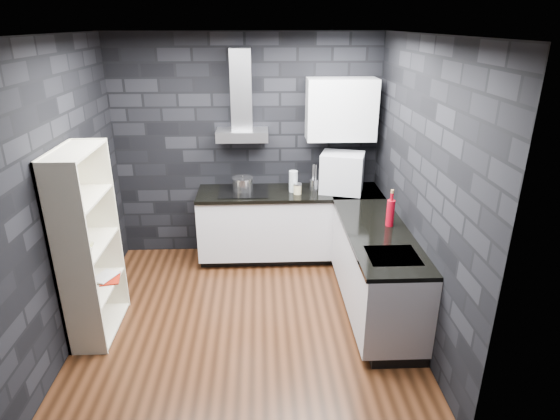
{
  "coord_description": "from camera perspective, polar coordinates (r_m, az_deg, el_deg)",
  "views": [
    {
      "loc": [
        0.16,
        -3.98,
        2.79
      ],
      "look_at": [
        0.35,
        0.45,
        1.0
      ],
      "focal_mm": 30.0,
      "sensor_mm": 36.0,
      "label": 1
    }
  ],
  "objects": [
    {
      "name": "counter_right_cab",
      "position": [
        4.83,
        11.6,
        -7.11
      ],
      "size": [
        0.6,
        1.8,
        0.76
      ],
      "primitive_type": "cube",
      "color": "silver",
      "rests_on": "ground"
    },
    {
      "name": "wall_front",
      "position": [
        2.77,
        -5.46,
        -9.51
      ],
      "size": [
        3.2,
        0.05,
        2.7
      ],
      "primitive_type": "cube",
      "color": "black",
      "rests_on": "ground"
    },
    {
      "name": "wall_right",
      "position": [
        4.48,
        16.78,
        2.26
      ],
      "size": [
        0.05,
        3.2,
        2.7
      ],
      "primitive_type": "cube",
      "color": "black",
      "rests_on": "ground"
    },
    {
      "name": "appliance_garage",
      "position": [
        5.59,
        7.56,
        4.45
      ],
      "size": [
        0.57,
        0.5,
        0.49
      ],
      "primitive_type": "cube",
      "rotation": [
        0.0,
        0.0,
        -0.28
      ],
      "color": "silver",
      "rests_on": "counter_back_top"
    },
    {
      "name": "upper_cabinet",
      "position": [
        5.57,
        7.46,
        12.07
      ],
      "size": [
        0.8,
        0.35,
        0.7
      ],
      "primitive_type": "cube",
      "color": "silver",
      "rests_on": "wall_back"
    },
    {
      "name": "hood_body",
      "position": [
        5.56,
        -4.62,
        9.11
      ],
      "size": [
        0.6,
        0.34,
        0.12
      ],
      "primitive_type": "cube",
      "color": "#A8A8AC",
      "rests_on": "wall_back"
    },
    {
      "name": "ground",
      "position": [
        4.87,
        -3.99,
        -13.07
      ],
      "size": [
        3.2,
        3.2,
        0.0
      ],
      "primitive_type": "plane",
      "color": "#452413"
    },
    {
      "name": "red_bottle",
      "position": [
        4.75,
        13.3,
        -0.37
      ],
      "size": [
        0.09,
        0.09,
        0.27
      ],
      "primitive_type": "cylinder",
      "rotation": [
        0.0,
        0.0,
        0.11
      ],
      "color": "maroon",
      "rests_on": "counter_right_top"
    },
    {
      "name": "sink_rim",
      "position": [
        4.21,
        13.59,
        -5.46
      ],
      "size": [
        0.44,
        0.4,
        0.01
      ],
      "primitive_type": "cube",
      "color": "#A8A8AC",
      "rests_on": "counter_right_top"
    },
    {
      "name": "counter_back_top",
      "position": [
        5.62,
        1.16,
        2.1
      ],
      "size": [
        2.2,
        0.62,
        0.04
      ],
      "primitive_type": "cube",
      "color": "black",
      "rests_on": "counter_back_cab"
    },
    {
      "name": "toekick_back",
      "position": [
        6.0,
        1.07,
        -5.22
      ],
      "size": [
        2.18,
        0.5,
        0.1
      ],
      "primitive_type": "cube",
      "color": "black",
      "rests_on": "ground"
    },
    {
      "name": "counter_corner_top",
      "position": [
        5.73,
        9.16,
        2.22
      ],
      "size": [
        0.62,
        0.62,
        0.04
      ],
      "primitive_type": "cube",
      "color": "black",
      "rests_on": "counter_right_cab"
    },
    {
      "name": "cooktop",
      "position": [
        5.61,
        -4.46,
        2.29
      ],
      "size": [
        0.58,
        0.5,
        0.01
      ],
      "primitive_type": "cube",
      "color": "black",
      "rests_on": "counter_back_top"
    },
    {
      "name": "counter_back_cab",
      "position": [
        5.78,
        1.12,
        -1.6
      ],
      "size": [
        2.2,
        0.6,
        0.76
      ],
      "primitive_type": "cube",
      "color": "silver",
      "rests_on": "ground"
    },
    {
      "name": "hood_chimney",
      "position": [
        5.54,
        -4.76,
        14.42
      ],
      "size": [
        0.24,
        0.2,
        0.9
      ],
      "primitive_type": "cube",
      "color": "#A8A8AC",
      "rests_on": "hood_body"
    },
    {
      "name": "wall_back",
      "position": [
        5.79,
        -4.0,
        7.52
      ],
      "size": [
        3.2,
        0.05,
        2.7
      ],
      "primitive_type": "cube",
      "color": "black",
      "rests_on": "ground"
    },
    {
      "name": "wall_left",
      "position": [
        4.6,
        -25.16,
        1.55
      ],
      "size": [
        0.05,
        3.2,
        2.7
      ],
      "primitive_type": "cube",
      "color": "black",
      "rests_on": "ground"
    },
    {
      "name": "pot",
      "position": [
        5.61,
        -4.56,
        3.12
      ],
      "size": [
        0.3,
        0.3,
        0.14
      ],
      "primitive_type": "cylinder",
      "rotation": [
        0.0,
        0.0,
        0.27
      ],
      "color": "silver",
      "rests_on": "cooktop"
    },
    {
      "name": "glass_vase",
      "position": [
        5.57,
        1.63,
        3.51
      ],
      "size": [
        0.13,
        0.13,
        0.25
      ],
      "primitive_type": "cylinder",
      "rotation": [
        0.0,
        0.0,
        -0.28
      ],
      "color": "silver",
      "rests_on": "counter_back_top"
    },
    {
      "name": "ceiling",
      "position": [
        3.99,
        -5.07,
        20.58
      ],
      "size": [
        3.2,
        3.2,
        0.0
      ],
      "primitive_type": "plane",
      "rotation": [
        3.14,
        0.0,
        0.0
      ],
      "color": "silver"
    },
    {
      "name": "toekick_right",
      "position": [
        5.06,
        11.68,
        -11.35
      ],
      "size": [
        0.5,
        1.78,
        0.1
      ],
      "primitive_type": "cube",
      "color": "black",
      "rests_on": "ground"
    },
    {
      "name": "storage_jar",
      "position": [
        5.52,
        2.15,
        2.54
      ],
      "size": [
        0.12,
        0.12,
        0.11
      ],
      "primitive_type": "cylinder",
      "rotation": [
        0.0,
        0.0,
        0.3
      ],
      "color": "#CCBD88",
      "rests_on": "counter_back_top"
    },
    {
      "name": "bookshelf",
      "position": [
        4.61,
        -22.32,
        -4.04
      ],
      "size": [
        0.59,
        0.87,
        1.8
      ],
      "primitive_type": "cube",
      "rotation": [
        0.0,
        0.0,
        0.35
      ],
      "color": "beige",
      "rests_on": "ground"
    },
    {
      "name": "book_second",
      "position": [
        4.91,
        -21.5,
        -6.26
      ],
      "size": [
        0.17,
        0.09,
        0.24
      ],
      "primitive_type": "imported",
      "rotation": [
        0.0,
        0.0,
        -0.43
      ],
      "color": "#B2B2B2",
      "rests_on": "bookshelf"
    },
    {
      "name": "utensil_crock",
      "position": [
        5.66,
        4.13,
        3.09
      ],
      "size": [
        0.13,
        0.13,
        0.13
      ],
      "primitive_type": "cylinder",
      "rotation": [
        0.0,
        0.0,
        0.34
      ],
      "color": "silver",
      "rests_on": "counter_back_top"
    },
    {
      "name": "book_red",
      "position": [
        4.85,
        -21.18,
        -6.89
      ],
      "size": [
        0.18,
        0.06,
        0.24
      ],
      "primitive_type": "imported",
      "rotation": [
        0.0,
        0.0,
        0.18
      ],
      "color": "#961608",
      "rests_on": "bookshelf"
    },
    {
      "name": "fruit_bowl",
      "position": [
        4.49,
        -22.86,
        -4.27
      ],
      "size": [
        0.2,
        0.2,
        0.05
      ],
      "primitive_type": "imported",
      "rotation": [
        0.0,
        0.0,
        -0.04
      ],
      "color": "white",
      "rests_on": "bookshelf"
    },
    {
      "name": "counter_right_top",
      "position": [
        4.65,
        11.86,
        -2.8
      ],
      "size": [
        0.62,
        1.8,
        0.04
      ],
      "primitive_type": "cube",
      "color": "black",
      "rests_on": "counter_right_cab"
    }
  ]
}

